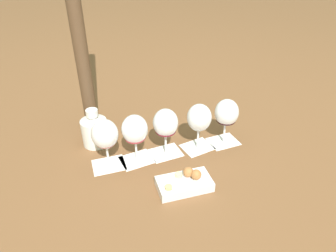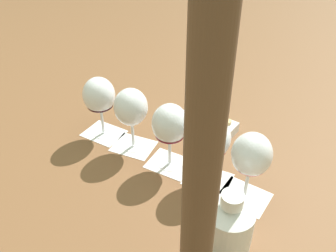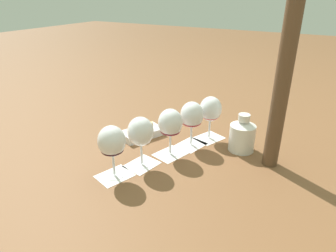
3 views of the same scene
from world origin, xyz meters
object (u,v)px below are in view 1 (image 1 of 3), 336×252
(snack_dish, at_px, (185,183))
(wine_glass_2, at_px, (166,124))
(wine_glass_0, at_px, (105,136))
(wine_glass_1, at_px, (135,131))
(wine_glass_4, at_px, (226,114))
(ceramic_vase, at_px, (94,129))
(wine_glass_3, at_px, (199,119))

(snack_dish, bearing_deg, wine_glass_2, 68.64)
(wine_glass_0, xyz_separation_m, snack_dish, (0.13, -0.26, -0.11))
(wine_glass_1, bearing_deg, wine_glass_0, 156.75)
(wine_glass_0, relative_size, wine_glass_2, 1.00)
(wine_glass_1, distance_m, wine_glass_4, 0.36)
(wine_glass_2, distance_m, ceramic_vase, 0.29)
(wine_glass_0, bearing_deg, wine_glass_2, -20.80)
(wine_glass_1, height_order, ceramic_vase, wine_glass_1)
(wine_glass_4, bearing_deg, wine_glass_1, 158.67)
(ceramic_vase, bearing_deg, wine_glass_2, -53.18)
(wine_glass_2, relative_size, snack_dish, 0.93)
(wine_glass_3, bearing_deg, wine_glass_0, 157.98)
(wine_glass_1, bearing_deg, wine_glass_2, -18.61)
(wine_glass_4, xyz_separation_m, snack_dish, (-0.30, -0.09, -0.11))
(wine_glass_1, xyz_separation_m, wine_glass_2, (0.11, -0.04, 0.00))
(wine_glass_2, height_order, ceramic_vase, wine_glass_2)
(wine_glass_1, bearing_deg, ceramic_vase, 107.85)
(wine_glass_3, bearing_deg, ceramic_vase, 135.81)
(wine_glass_1, height_order, wine_glass_2, same)
(wine_glass_2, xyz_separation_m, wine_glass_3, (0.12, -0.05, -0.00))
(wine_glass_3, height_order, ceramic_vase, wine_glass_3)
(wine_glass_1, height_order, snack_dish, wine_glass_1)
(snack_dish, bearing_deg, wine_glass_3, 34.62)
(wine_glass_4, height_order, ceramic_vase, wine_glass_4)
(wine_glass_3, relative_size, wine_glass_4, 1.00)
(wine_glass_2, bearing_deg, wine_glass_3, -24.07)
(ceramic_vase, bearing_deg, wine_glass_1, -72.15)
(wine_glass_2, bearing_deg, wine_glass_0, 159.20)
(ceramic_vase, height_order, snack_dish, ceramic_vase)
(wine_glass_0, relative_size, wine_glass_4, 1.00)
(wine_glass_1, bearing_deg, snack_dish, -80.46)
(wine_glass_4, distance_m, ceramic_vase, 0.52)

